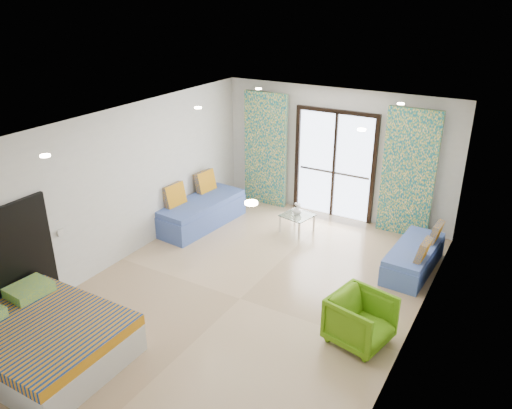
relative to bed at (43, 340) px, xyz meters
The scene contains 23 objects.
floor 2.87m from the bed, 58.82° to the left, with size 5.00×7.50×0.01m, color tan, non-canonical shape.
ceiling 3.74m from the bed, 58.82° to the left, with size 5.00×7.50×0.01m, color silver, non-canonical shape.
wall_back 6.45m from the bed, 76.58° to the left, with size 5.00×0.01×2.70m, color silver, non-canonical shape.
wall_front 2.24m from the bed, 41.55° to the right, with size 5.00×0.01×2.70m, color silver, non-canonical shape.
wall_left 2.85m from the bed, 112.74° to the left, with size 0.01×7.50×2.70m, color silver, non-canonical shape.
wall_right 4.79m from the bed, 31.54° to the left, with size 0.01×7.50×2.70m, color silver, non-canonical shape.
balcony_door 6.41m from the bed, 76.52° to the left, with size 1.76×0.08×2.28m.
balcony_rail 6.38m from the bed, 76.54° to the left, with size 1.52×0.03×0.04m, color #595451.
curtain_left 6.09m from the bed, 90.69° to the left, with size 1.00×0.10×2.50m, color white.
curtain_right 6.80m from the bed, 63.27° to the left, with size 1.00×0.10×2.50m, color white.
downlight_a 2.42m from the bed, 80.08° to the left, with size 0.12×0.12×0.02m, color #FFE0B2.
downlight_b 3.76m from the bed, ahead, with size 0.12×0.12×0.02m, color #FFE0B2.
downlight_c 4.19m from the bed, 88.72° to the left, with size 0.12×0.12×0.02m, color #FFE0B2.
downlight_d 5.08m from the bed, 50.10° to the left, with size 0.12×0.12×0.02m, color #FFE0B2.
downlight_e 5.94m from the bed, 89.19° to the left, with size 0.12×0.12×0.02m, color #FFE0B2.
downlight_f 6.60m from the bed, 62.13° to the left, with size 0.12×0.12×0.02m, color #FFE0B2.
switch_plate 1.77m from the bed, 128.46° to the left, with size 0.02×0.10×0.10m, color silver.
bed is the anchor object (origin of this frame).
daybed_left 4.38m from the bed, 98.42° to the left, with size 0.95×2.05×0.98m.
daybed_right 5.91m from the bed, 52.55° to the left, with size 0.72×1.66×0.80m.
coffee_table 5.18m from the bed, 76.58° to the left, with size 0.65×0.65×0.63m.
vase 5.18m from the bed, 76.67° to the left, with size 0.19×0.19×0.19m, color white.
armchair 4.18m from the bed, 34.86° to the left, with size 0.75×0.71×0.78m, color #5D9813.
Camera 1 is at (3.53, -5.58, 4.44)m, focal length 35.00 mm.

